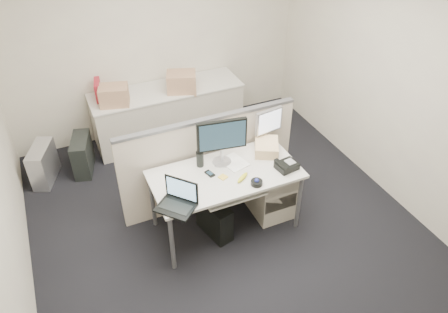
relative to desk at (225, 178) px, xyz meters
name	(u,v)px	position (x,y,z in m)	size (l,w,h in m)	color
floor	(225,225)	(0.00, 0.00, -0.67)	(4.00, 4.50, 0.01)	black
wall_back	(155,36)	(0.00, 2.25, 0.69)	(4.00, 0.02, 2.70)	beige
wall_right	(397,80)	(2.00, 0.00, 0.69)	(0.02, 4.50, 2.70)	beige
desk	(225,178)	(0.00, 0.00, 0.00)	(1.50, 0.75, 0.73)	silver
keyboard_tray	(233,192)	(0.00, -0.18, -0.04)	(0.62, 0.32, 0.02)	silver
drawer_pedestal	(269,186)	(0.55, 0.05, -0.34)	(0.40, 0.55, 0.65)	#BDB6A2
cubicle_partition	(209,163)	(0.00, 0.45, -0.11)	(2.00, 0.06, 1.10)	#BEB19F
back_counter	(168,114)	(0.00, 1.93, -0.30)	(2.00, 0.60, 0.72)	#BDB6A2
monitor_main	(222,142)	(0.04, 0.18, 0.32)	(0.51, 0.20, 0.51)	black
monitor_small	(268,126)	(0.65, 0.32, 0.26)	(0.33, 0.16, 0.40)	#B7B7BC
laptop	(175,198)	(-0.62, -0.28, 0.19)	(0.34, 0.25, 0.25)	black
trackball	(257,183)	(0.20, -0.28, 0.09)	(0.12, 0.12, 0.04)	black
desk_phone	(287,166)	(0.60, -0.18, 0.10)	(0.21, 0.17, 0.07)	black
paper_stack	(234,162)	(0.15, 0.12, 0.07)	(0.21, 0.27, 0.01)	white
sticky_pad	(223,177)	(-0.05, -0.05, 0.07)	(0.08, 0.08, 0.01)	yellow
travel_mug	(200,159)	(-0.18, 0.22, 0.15)	(0.08, 0.08, 0.16)	black
banana	(243,177)	(0.12, -0.15, 0.09)	(0.18, 0.04, 0.04)	#F4F431
cellphone	(210,174)	(-0.15, 0.05, 0.07)	(0.06, 0.11, 0.01)	black
manila_folders	(267,147)	(0.55, 0.16, 0.12)	(0.24, 0.31, 0.12)	tan
keyboard	(227,190)	(-0.05, -0.14, -0.02)	(0.44, 0.16, 0.02)	black
pc_tower_desk	(214,218)	(-0.15, -0.05, -0.46)	(0.17, 0.44, 0.41)	black
pc_tower_spare_dark	(82,155)	(-1.23, 1.63, -0.43)	(0.20, 0.50, 0.46)	black
pc_tower_spare_silver	(43,164)	(-1.70, 1.63, -0.43)	(0.20, 0.50, 0.47)	#B7B7BC
cardboard_box_left	(114,96)	(-0.70, 1.81, 0.19)	(0.35, 0.26, 0.26)	tan
cardboard_box_right	(182,83)	(0.18, 1.81, 0.19)	(0.37, 0.29, 0.27)	tan
red_binder	(98,91)	(-0.85, 2.03, 0.19)	(0.07, 0.29, 0.27)	#A31C29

